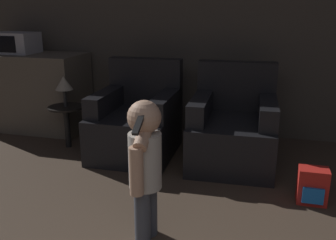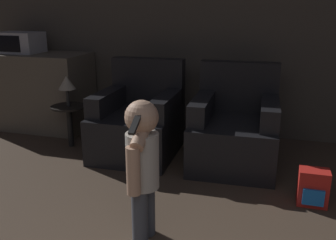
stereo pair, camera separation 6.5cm
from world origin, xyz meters
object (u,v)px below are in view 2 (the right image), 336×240
(person_toddler, at_px, (142,161))
(microwave, at_px, (19,42))
(toy_backpack, at_px, (313,188))
(lamp, at_px, (67,83))
(armchair_left, at_px, (139,122))
(armchair_right, at_px, (235,130))

(person_toddler, xyz_separation_m, microwave, (-2.24, 1.90, 0.49))
(toy_backpack, distance_m, lamp, 2.55)
(armchair_left, xyz_separation_m, armchair_right, (0.97, -0.00, 0.00))
(person_toddler, height_order, microwave, microwave)
(armchair_right, bearing_deg, microwave, 168.27)
(armchair_left, xyz_separation_m, microwave, (-1.69, 0.46, 0.72))
(toy_backpack, xyz_separation_m, lamp, (-2.42, 0.61, 0.55))
(armchair_right, height_order, person_toddler, armchair_right)
(person_toddler, bearing_deg, microwave, -124.79)
(armchair_right, relative_size, lamp, 2.93)
(armchair_right, distance_m, toy_backpack, 0.96)
(armchair_right, xyz_separation_m, toy_backpack, (0.68, -0.66, -0.19))
(lamp, bearing_deg, person_toddler, -46.19)
(armchair_right, height_order, lamp, armchair_right)
(armchair_left, height_order, microwave, microwave)
(armchair_left, bearing_deg, toy_backpack, -22.70)
(microwave, distance_m, lamp, 1.11)
(person_toddler, bearing_deg, armchair_left, -153.42)
(armchair_right, distance_m, person_toddler, 1.51)
(armchair_left, xyz_separation_m, person_toddler, (0.56, -1.44, 0.23))
(person_toddler, bearing_deg, armchair_right, 169.43)
(armchair_left, distance_m, armchair_right, 0.97)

